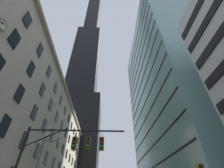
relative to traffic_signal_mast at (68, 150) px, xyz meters
name	(u,v)px	position (x,y,z in m)	size (l,w,h in m)	color
station_building	(30,142)	(-14.48, 23.19, 7.54)	(13.96, 69.01, 25.53)	#BCAF93
dark_skyscraper	(83,78)	(-13.30, 66.01, 63.70)	(26.09, 26.09, 230.63)	black
glass_office_midrise	(172,91)	(23.64, 24.28, 24.27)	(19.07, 39.63, 58.93)	gray
traffic_signal_mast	(68,150)	(0.00, 0.00, 0.00)	(8.52, 0.63, 6.91)	black
street_lamppost	(40,168)	(-4.26, 6.21, -0.40)	(2.37, 0.32, 7.82)	#47474C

